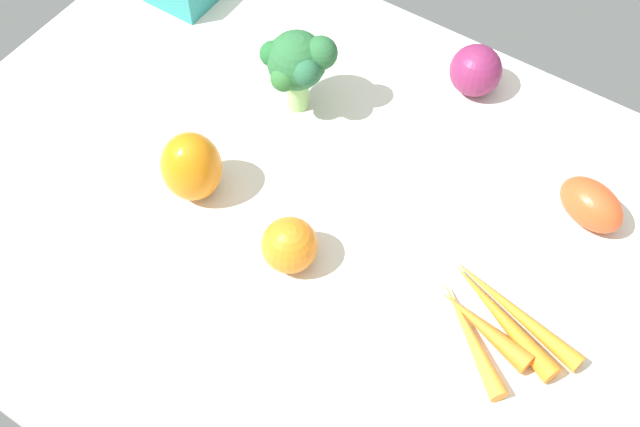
% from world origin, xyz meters
% --- Properties ---
extents(tablecloth, '(1.04, 0.76, 0.02)m').
position_xyz_m(tablecloth, '(0.00, 0.00, 0.01)').
color(tablecloth, silver).
rests_on(tablecloth, ground).
extents(red_onion_center, '(0.07, 0.07, 0.07)m').
position_xyz_m(red_onion_center, '(0.05, 0.30, 0.05)').
color(red_onion_center, '#822453').
rests_on(red_onion_center, tablecloth).
extents(heirloom_tomato_orange, '(0.07, 0.07, 0.07)m').
position_xyz_m(heirloom_tomato_orange, '(-0.00, -0.06, 0.05)').
color(heirloom_tomato_orange, orange).
rests_on(heirloom_tomato_orange, tablecloth).
extents(roma_tomato, '(0.10, 0.08, 0.05)m').
position_xyz_m(roma_tomato, '(0.26, 0.18, 0.05)').
color(roma_tomato, '#DF5025').
rests_on(roma_tomato, tablecloth).
extents(bell_pepper_orange, '(0.08, 0.08, 0.09)m').
position_xyz_m(bell_pepper_orange, '(-0.16, -0.04, 0.07)').
color(bell_pepper_orange, orange).
rests_on(bell_pepper_orange, tablecloth).
extents(broccoli_head, '(0.09, 0.09, 0.12)m').
position_xyz_m(broccoli_head, '(-0.13, 0.14, 0.10)').
color(broccoli_head, '#9DD37C').
rests_on(broccoli_head, tablecloth).
extents(carrot_bunch, '(0.18, 0.14, 0.03)m').
position_xyz_m(carrot_bunch, '(0.24, -0.01, 0.03)').
color(carrot_bunch, orange).
rests_on(carrot_bunch, tablecloth).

